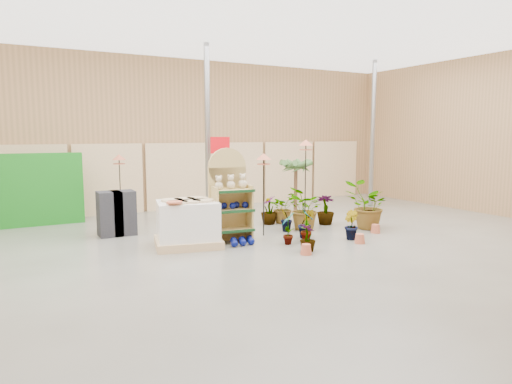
# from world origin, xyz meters

# --- Properties ---
(room) EXTENTS (15.20, 12.10, 4.70)m
(room) POSITION_xyz_m (0.00, 0.91, 2.21)
(room) COLOR #626158
(room) RESTS_ON ground
(display_shelf) EXTENTS (0.89, 0.62, 1.98)m
(display_shelf) POSITION_xyz_m (-0.40, 1.41, 0.91)
(display_shelf) COLOR tan
(display_shelf) RESTS_ON ground
(teddy_bears) EXTENTS (0.73, 0.18, 0.30)m
(teddy_bears) POSITION_xyz_m (-0.38, 1.32, 1.26)
(teddy_bears) COLOR beige
(teddy_bears) RESTS_ON display_shelf
(gazing_balls_shelf) EXTENTS (0.73, 0.25, 0.14)m
(gazing_balls_shelf) POSITION_xyz_m (-0.40, 1.29, 0.78)
(gazing_balls_shelf) COLOR #060E5A
(gazing_balls_shelf) RESTS_ON display_shelf
(gazing_balls_floor) EXTENTS (0.63, 0.39, 0.15)m
(gazing_balls_floor) POSITION_xyz_m (-0.31, 0.97, 0.07)
(gazing_balls_floor) COLOR #060E5A
(gazing_balls_floor) RESTS_ON ground
(pallet_stack) EXTENTS (1.50, 1.34, 0.96)m
(pallet_stack) POSITION_xyz_m (-1.33, 1.39, 0.47)
(pallet_stack) COLOR tan
(pallet_stack) RESTS_ON ground
(charcoal_planters) EXTENTS (0.80, 0.50, 1.00)m
(charcoal_planters) POSITION_xyz_m (-2.39, 3.12, 0.50)
(charcoal_planters) COLOR black
(charcoal_planters) RESTS_ON ground
(trellis_stock) EXTENTS (2.00, 0.30, 1.80)m
(trellis_stock) POSITION_xyz_m (-3.80, 5.20, 0.90)
(trellis_stock) COLOR #167318
(trellis_stock) RESTS_ON ground
(offer_sign) EXTENTS (0.50, 0.08, 2.20)m
(offer_sign) POSITION_xyz_m (0.10, 2.98, 1.57)
(offer_sign) COLOR gray
(offer_sign) RESTS_ON ground
(bird_table_front) EXTENTS (0.34, 0.34, 1.85)m
(bird_table_front) POSITION_xyz_m (0.50, 1.50, 1.71)
(bird_table_front) COLOR black
(bird_table_front) RESTS_ON ground
(bird_table_right) EXTENTS (0.34, 0.34, 2.14)m
(bird_table_right) POSITION_xyz_m (1.76, 1.71, 1.99)
(bird_table_right) COLOR black
(bird_table_right) RESTS_ON ground
(bird_table_back) EXTENTS (0.34, 0.34, 1.76)m
(bird_table_back) POSITION_xyz_m (-2.00, 4.48, 1.63)
(bird_table_back) COLOR black
(bird_table_back) RESTS_ON ground
(palm) EXTENTS (0.70, 0.70, 1.67)m
(palm) POSITION_xyz_m (2.46, 3.18, 1.42)
(palm) COLOR brown
(palm) RESTS_ON ground
(potted_plant_0) EXTENTS (0.40, 0.43, 0.67)m
(potted_plant_0) POSITION_xyz_m (0.54, 0.56, 0.34)
(potted_plant_0) COLOR #3C622C
(potted_plant_0) RESTS_ON ground
(potted_plant_1) EXTENTS (0.45, 0.42, 0.65)m
(potted_plant_1) POSITION_xyz_m (1.19, 0.84, 0.32)
(potted_plant_1) COLOR #3C622C
(potted_plant_1) RESTS_ON ground
(potted_plant_2) EXTENTS (0.98, 1.07, 1.03)m
(potted_plant_2) POSITION_xyz_m (1.68, 1.55, 0.51)
(potted_plant_2) COLOR #3C622C
(potted_plant_2) RESTS_ON ground
(potted_plant_3) EXTENTS (0.60, 0.60, 0.76)m
(potted_plant_3) POSITION_xyz_m (2.49, 1.86, 0.38)
(potted_plant_3) COLOR #3C622C
(potted_plant_3) RESTS_ON ground
(potted_plant_5) EXTENTS (0.42, 0.39, 0.60)m
(potted_plant_5) POSITION_xyz_m (1.15, 1.61, 0.30)
(potted_plant_5) COLOR #3C622C
(potted_plant_5) RESTS_ON ground
(potted_plant_6) EXTENTS (0.89, 0.83, 0.79)m
(potted_plant_6) POSITION_xyz_m (1.66, 2.57, 0.40)
(potted_plant_6) COLOR #3C622C
(potted_plant_6) RESTS_ON ground
(potted_plant_7) EXTENTS (0.36, 0.36, 0.55)m
(potted_plant_7) POSITION_xyz_m (0.56, -0.12, 0.27)
(potted_plant_7) COLOR #3C622C
(potted_plant_7) RESTS_ON ground
(potted_plant_8) EXTENTS (0.42, 0.47, 0.74)m
(potted_plant_8) POSITION_xyz_m (1.00, 0.56, 0.37)
(potted_plant_8) COLOR #3C622C
(potted_plant_8) RESTS_ON ground
(potted_plant_9) EXTENTS (0.36, 0.41, 0.64)m
(potted_plant_9) POSITION_xyz_m (1.97, 0.28, 0.32)
(potted_plant_9) COLOR #3C622C
(potted_plant_9) RESTS_ON ground
(potted_plant_10) EXTENTS (1.23, 1.13, 1.14)m
(potted_plant_10) POSITION_xyz_m (3.02, 0.94, 0.57)
(potted_plant_10) COLOR #3C622C
(potted_plant_10) RESTS_ON ground
(potted_plant_11) EXTENTS (0.54, 0.54, 0.73)m
(potted_plant_11) POSITION_xyz_m (1.26, 2.57, 0.36)
(potted_plant_11) COLOR #3C622C
(potted_plant_11) RESTS_ON ground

